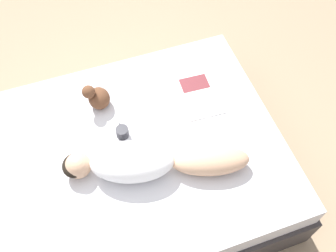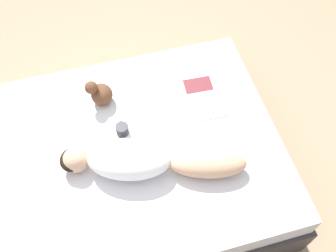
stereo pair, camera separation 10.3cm
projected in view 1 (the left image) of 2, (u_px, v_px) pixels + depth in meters
name	position (u px, v px, depth m)	size (l,w,h in m)	color
ground_plane	(130.00, 187.00, 3.24)	(12.00, 12.00, 0.00)	#9E8466
bed	(127.00, 172.00, 3.00)	(1.74, 2.30, 0.58)	#383333
person	(148.00, 162.00, 2.60)	(0.55, 1.25, 0.22)	tan
open_magazine	(199.00, 94.00, 3.02)	(0.45, 0.33, 0.01)	white
coffee_mug	(122.00, 132.00, 2.80)	(0.12, 0.09, 0.08)	#232328
plush_toy	(97.00, 97.00, 2.90)	(0.18, 0.19, 0.23)	brown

